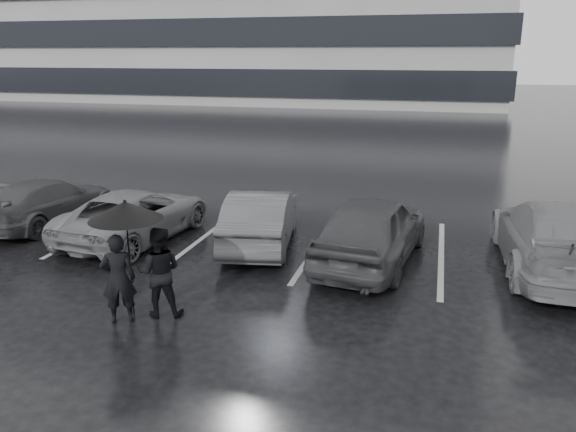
# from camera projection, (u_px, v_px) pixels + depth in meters

# --- Properties ---
(ground) EXTENTS (160.00, 160.00, 0.00)m
(ground) POSITION_uv_depth(u_px,v_px,m) (260.00, 283.00, 10.93)
(ground) COLOR black
(ground) RESTS_ON ground
(car_main) EXTENTS (2.30, 4.54, 1.48)m
(car_main) POSITION_uv_depth(u_px,v_px,m) (372.00, 229.00, 11.83)
(car_main) COLOR black
(car_main) RESTS_ON ground
(car_west_a) EXTENTS (2.03, 4.12, 1.30)m
(car_west_a) POSITION_uv_depth(u_px,v_px,m) (261.00, 218.00, 12.96)
(car_west_a) COLOR #303033
(car_west_a) RESTS_ON ground
(car_west_b) EXTENTS (2.45, 4.52, 1.20)m
(car_west_b) POSITION_uv_depth(u_px,v_px,m) (136.00, 214.00, 13.41)
(car_west_b) COLOR #505052
(car_west_b) RESTS_ON ground
(car_west_c) EXTENTS (2.08, 4.24, 1.19)m
(car_west_c) POSITION_uv_depth(u_px,v_px,m) (48.00, 201.00, 14.61)
(car_west_c) COLOR black
(car_west_c) RESTS_ON ground
(car_east) EXTENTS (2.17, 5.07, 1.46)m
(car_east) POSITION_uv_depth(u_px,v_px,m) (554.00, 236.00, 11.39)
(car_east) COLOR #505052
(car_east) RESTS_ON ground
(pedestrian_left) EXTENTS (0.66, 0.59, 1.53)m
(pedestrian_left) POSITION_uv_depth(u_px,v_px,m) (118.00, 279.00, 9.15)
(pedestrian_left) COLOR black
(pedestrian_left) RESTS_ON ground
(pedestrian_right) EXTENTS (0.90, 0.79, 1.56)m
(pedestrian_right) POSITION_uv_depth(u_px,v_px,m) (159.00, 272.00, 9.39)
(pedestrian_right) COLOR black
(pedestrian_right) RESTS_ON ground
(umbrella) EXTENTS (1.20, 1.20, 2.04)m
(umbrella) POSITION_uv_depth(u_px,v_px,m) (125.00, 211.00, 9.06)
(umbrella) COLOR black
(umbrella) RESTS_ON ground
(stall_stripes) EXTENTS (19.72, 5.00, 0.00)m
(stall_stripes) POSITION_uv_depth(u_px,v_px,m) (260.00, 240.00, 13.45)
(stall_stripes) COLOR #9F9FA1
(stall_stripes) RESTS_ON ground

